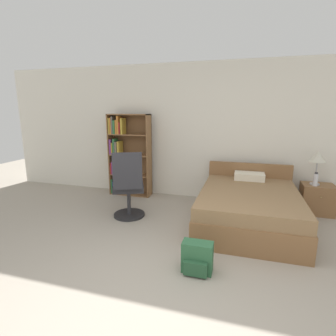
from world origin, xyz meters
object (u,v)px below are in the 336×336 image
Objects in this scene: office_chair at (128,187)px; backpack_green at (197,258)px; bed at (248,206)px; table_lamp at (318,158)px; nightstand at (317,199)px; water_bottle at (316,180)px; bookshelf at (125,154)px.

office_chair is 3.24× the size of backpack_green.
bed is at bearing 69.76° from backpack_green.
bed is at bearing -144.61° from table_lamp.
office_chair reaches higher than nightstand.
backpack_green is at bearing -126.64° from water_bottle.
bookshelf reaches higher than backpack_green.
bookshelf is at bearing 117.33° from office_chair.
backpack_green is at bearing -40.59° from office_chair.
office_chair is at bearing -159.90° from nightstand.
office_chair is at bearing -159.71° from table_lamp.
bookshelf is 3.50m from water_bottle.
office_chair reaches higher than bed.
water_bottle is (-0.01, -0.09, -0.34)m from table_lamp.
bookshelf reaches higher than table_lamp.
water_bottle reaches higher than nightstand.
table_lamp is 2.44× the size of water_bottle.
table_lamp is (1.05, 0.75, 0.68)m from bed.
bookshelf is 1.49× the size of office_chair.
bed is 3.76× the size of nightstand.
office_chair is 2.19× the size of nightstand.
backpack_green is (-1.59, -2.20, -0.79)m from table_lamp.
bookshelf is 2.65m from bed.
office_chair is at bearing -161.12° from water_bottle.
water_bottle is at bearing 18.88° from office_chair.
nightstand is at bearing 53.21° from backpack_green.
bed is 1.27m from water_bottle.
table_lamp reaches higher than bed.
table_lamp is (2.90, 1.07, 0.44)m from office_chair.
nightstand is at bearing 20.10° from office_chair.
bookshelf reaches higher than bed.
table_lamp is 0.36m from water_bottle.
bookshelf is 3.50m from table_lamp.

